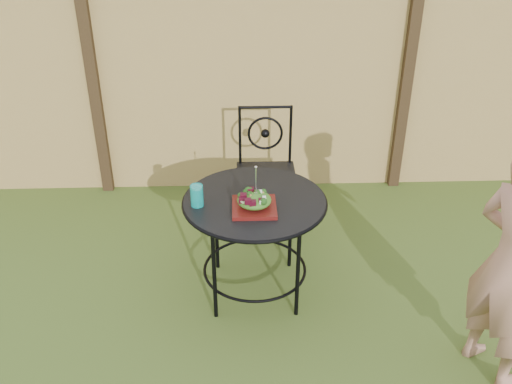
% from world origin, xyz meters
% --- Properties ---
extents(ground, '(60.00, 60.00, 0.00)m').
position_xyz_m(ground, '(0.00, 0.00, 0.00)').
color(ground, '#2C4716').
rests_on(ground, ground).
extents(fence, '(8.00, 0.12, 1.90)m').
position_xyz_m(fence, '(-0.00, 2.19, 0.95)').
color(fence, '#D7B56A').
rests_on(fence, ground).
extents(patio_table, '(0.92, 0.92, 0.72)m').
position_xyz_m(patio_table, '(-0.02, 0.69, 0.59)').
color(patio_table, black).
rests_on(patio_table, ground).
extents(patio_chair, '(0.46, 0.46, 0.95)m').
position_xyz_m(patio_chair, '(0.10, 1.56, 0.50)').
color(patio_chair, black).
rests_on(patio_chair, ground).
extents(salad_plate, '(0.27, 0.27, 0.02)m').
position_xyz_m(salad_plate, '(-0.03, 0.58, 0.74)').
color(salad_plate, '#3D1308').
rests_on(salad_plate, patio_table).
extents(salad, '(0.21, 0.21, 0.08)m').
position_xyz_m(salad, '(-0.03, 0.58, 0.79)').
color(salad, '#235614').
rests_on(salad, salad_plate).
extents(fork, '(0.01, 0.01, 0.18)m').
position_xyz_m(fork, '(-0.02, 0.58, 0.92)').
color(fork, silver).
rests_on(fork, salad).
extents(drinking_glass, '(0.08, 0.08, 0.14)m').
position_xyz_m(drinking_glass, '(-0.38, 0.63, 0.79)').
color(drinking_glass, '#0DA19C').
rests_on(drinking_glass, patio_table).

